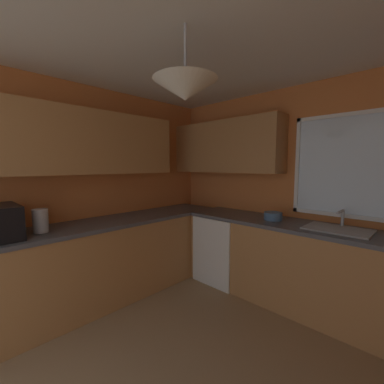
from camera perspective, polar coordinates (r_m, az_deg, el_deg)
ground_plane at (r=2.34m, az=-1.35°, el=-35.32°), size 7.92×7.92×0.00m
room_shell at (r=2.32m, az=0.36°, el=9.64°), size 3.55×3.72×2.53m
counter_run_left at (r=3.13m, az=-20.38°, el=-14.70°), size 0.65×3.33×0.92m
counter_run_back at (r=3.11m, az=22.36°, el=-14.91°), size 2.64×0.65×0.92m
dishwasher at (r=3.53m, az=7.26°, el=-12.36°), size 0.60×0.60×0.87m
kettle at (r=2.78m, az=-31.02°, el=-5.59°), size 0.13×0.13×0.22m
sink_assembly at (r=2.87m, az=30.06°, el=-7.23°), size 0.57×0.40×0.19m
bowl at (r=3.08m, az=17.82°, el=-5.19°), size 0.20×0.20×0.09m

